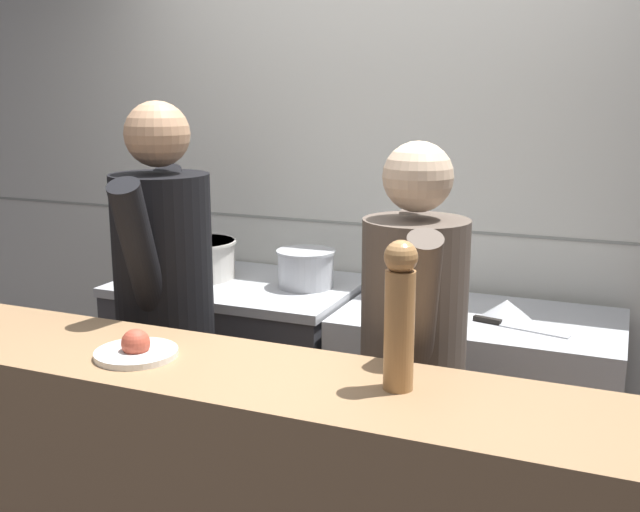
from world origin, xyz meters
TOP-DOWN VIEW (x-y plane):
  - wall_back_tiled at (0.00, 1.43)m, footprint 8.00×0.06m
  - oven_range at (-0.53, 1.02)m, footprint 1.06×0.71m
  - prep_counter at (0.56, 1.02)m, footprint 1.10×0.65m
  - stock_pot at (-0.73, 1.02)m, footprint 0.35×0.35m
  - sauce_pot at (-0.21, 1.06)m, footprint 0.26×0.26m
  - mixing_bowl_steel at (0.66, 1.02)m, footprint 0.20×0.20m
  - chefs_knife at (0.70, 0.92)m, footprint 0.37×0.11m
  - plated_dish_main at (-0.16, -0.23)m, footprint 0.23×0.23m
  - pepper_mill at (0.58, -0.16)m, footprint 0.08×0.08m
  - chef_head_cook at (-0.45, 0.33)m, footprint 0.43×0.75m
  - chef_sous at (0.49, 0.31)m, footprint 0.42×0.69m

SIDE VIEW (x-z plane):
  - prep_counter at x=0.56m, z-range 0.00..0.88m
  - oven_range at x=-0.53m, z-range 0.00..0.92m
  - chefs_knife at x=0.70m, z-range 0.88..0.90m
  - chef_sous at x=0.49m, z-range 0.09..1.71m
  - mixing_bowl_steel at x=0.66m, z-range 0.89..0.96m
  - chef_head_cook at x=-0.45m, z-range 0.10..1.83m
  - sauce_pot at x=-0.21m, z-range 0.92..1.09m
  - stock_pot at x=-0.73m, z-range 0.92..1.10m
  - plated_dish_main at x=-0.16m, z-range 1.01..1.10m
  - pepper_mill at x=0.58m, z-range 1.04..1.42m
  - wall_back_tiled at x=0.00m, z-range 0.00..2.60m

